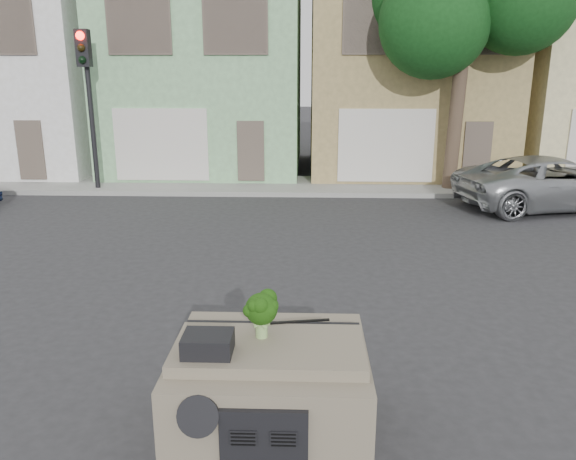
{
  "coord_description": "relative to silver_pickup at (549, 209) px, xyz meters",
  "views": [
    {
      "loc": [
        0.37,
        -8.26,
        3.74
      ],
      "look_at": [
        0.06,
        0.5,
        1.3
      ],
      "focal_mm": 35.0,
      "sensor_mm": 36.0,
      "label": 1
    }
  ],
  "objects": [
    {
      "name": "tree_near",
      "position": [
        -2.35,
        2.06,
        4.25
      ],
      "size": [
        4.4,
        4.0,
        8.5
      ],
      "primitive_type": "cube",
      "color": "#123F15",
      "rests_on": "ground"
    },
    {
      "name": "instrument_hump",
      "position": [
        -7.93,
        -11.09,
        1.22
      ],
      "size": [
        0.48,
        0.38,
        0.2
      ],
      "primitive_type": "cube",
      "color": "black",
      "rests_on": "car_dashboard"
    },
    {
      "name": "townhouse_tan",
      "position": [
        -3.35,
        6.76,
        3.77
      ],
      "size": [
        7.2,
        8.2,
        7.55
      ],
      "primitive_type": "cube",
      "color": "#9F8A55",
      "rests_on": "ground"
    },
    {
      "name": "silver_pickup",
      "position": [
        0.0,
        0.0,
        0.0
      ],
      "size": [
        5.79,
        3.55,
        1.5
      ],
      "primitive_type": "imported",
      "rotation": [
        0.0,
        0.0,
        1.78
      ],
      "color": "#A2A5A9",
      "rests_on": "ground"
    },
    {
      "name": "traffic_signal",
      "position": [
        -13.85,
        1.76,
        2.55
      ],
      "size": [
        0.4,
        0.4,
        5.1
      ],
      "primitive_type": "cube",
      "color": "black",
      "rests_on": "ground"
    },
    {
      "name": "wiper_arm",
      "position": [
        -7.07,
        -10.36,
        1.13
      ],
      "size": [
        0.69,
        0.15,
        0.02
      ],
      "primitive_type": "cube",
      "rotation": [
        0.0,
        0.0,
        0.17
      ],
      "color": "black",
      "rests_on": "car_dashboard"
    },
    {
      "name": "townhouse_white",
      "position": [
        -18.35,
        6.76,
        3.77
      ],
      "size": [
        7.2,
        8.2,
        7.55
      ],
      "primitive_type": "cube",
      "color": "white",
      "rests_on": "ground"
    },
    {
      "name": "townhouse_mint",
      "position": [
        -10.85,
        6.76,
        3.77
      ],
      "size": [
        7.2,
        8.2,
        7.55
      ],
      "primitive_type": "cube",
      "color": "#86BD85",
      "rests_on": "ground"
    },
    {
      "name": "sidewalk",
      "position": [
        -7.35,
        2.76,
        0.07
      ],
      "size": [
        40.0,
        3.0,
        0.15
      ],
      "primitive_type": "cube",
      "color": "gray",
      "rests_on": "ground"
    },
    {
      "name": "ground_plane",
      "position": [
        -7.35,
        -7.74,
        0.0
      ],
      "size": [
        120.0,
        120.0,
        0.0
      ],
      "primitive_type": "plane",
      "color": "#303033",
      "rests_on": "ground"
    },
    {
      "name": "broccoli",
      "position": [
        -7.44,
        -10.72,
        1.36
      ],
      "size": [
        0.46,
        0.46,
        0.49
      ],
      "primitive_type": "cube",
      "rotation": [
        0.0,
        0.0,
        6.12
      ],
      "color": "#15360A",
      "rests_on": "car_dashboard"
    },
    {
      "name": "car_dashboard",
      "position": [
        -7.35,
        -10.74,
        0.56
      ],
      "size": [
        2.0,
        1.8,
        1.12
      ],
      "primitive_type": "cube",
      "color": "#776D59",
      "rests_on": "ground"
    }
  ]
}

